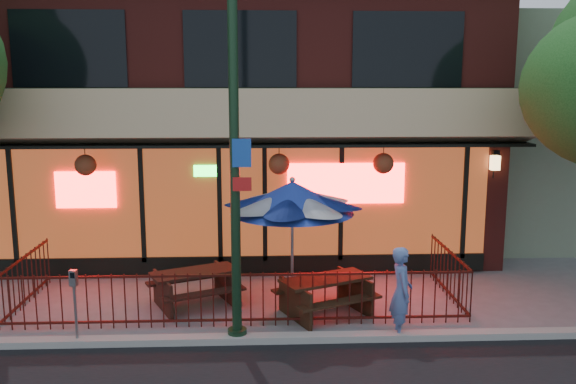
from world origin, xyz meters
name	(u,v)px	position (x,y,z in m)	size (l,w,h in m)	color
ground	(238,331)	(0.00, 0.00, 0.00)	(80.00, 80.00, 0.00)	gray
curb	(237,339)	(0.00, -0.50, 0.06)	(80.00, 0.25, 0.12)	#999993
restaurant_building	(245,89)	(0.00, 7.11, 4.13)	(12.96, 9.49, 8.05)	maroon
neighbor_building	(549,127)	(9.00, 7.70, 3.00)	(6.00, 7.00, 6.00)	slate
patio_fence	(239,287)	(0.00, 0.50, 0.63)	(8.44, 2.62, 1.00)	#3D110D
street_light	(235,155)	(0.00, -0.40, 3.15)	(0.43, 0.32, 7.00)	black
picnic_table_left	(195,283)	(-0.88, 1.26, 0.46)	(2.02, 1.83, 0.70)	black
picnic_table_right	(326,290)	(1.61, 0.70, 0.47)	(2.05, 1.86, 0.71)	#311E11
patio_umbrella	(292,197)	(0.99, 0.85, 2.22)	(2.27, 2.27, 2.60)	gray
pedestrian	(401,292)	(2.79, -0.35, 0.79)	(0.58, 0.38, 1.58)	#536BA7
parking_meter_near	(74,295)	(-2.65, -0.48, 0.87)	(0.13, 0.12, 1.29)	gray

